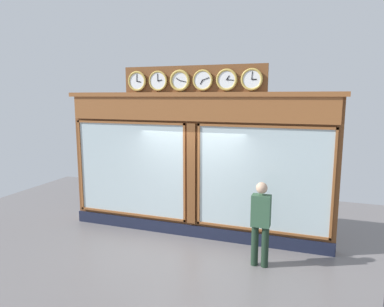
% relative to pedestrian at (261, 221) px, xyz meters
% --- Properties ---
extents(ground_plane, '(14.00, 14.00, 0.00)m').
position_rel_pedestrian_xyz_m(ground_plane, '(1.74, 1.85, -0.93)').
color(ground_plane, slate).
extents(shop_facade, '(6.48, 0.42, 3.97)m').
position_rel_pedestrian_xyz_m(shop_facade, '(1.74, -1.07, 0.82)').
color(shop_facade, brown).
rests_on(shop_facade, ground_plane).
extents(pedestrian, '(0.37, 0.23, 1.69)m').
position_rel_pedestrian_xyz_m(pedestrian, '(0.00, 0.00, 0.00)').
color(pedestrian, '#1C2F21').
rests_on(pedestrian, ground_plane).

